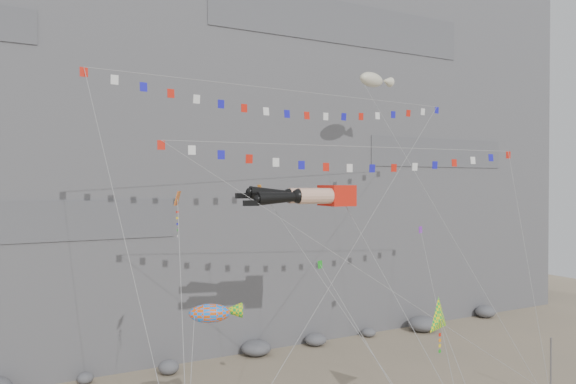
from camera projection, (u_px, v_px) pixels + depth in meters
name	position (u px, v px, depth m)	size (l,w,h in m)	color
cliff	(196.00, 89.00, 60.85)	(80.00, 28.00, 50.00)	slate
talus_boulders	(256.00, 348.00, 48.14)	(60.00, 3.00, 1.20)	slate
anchor_pole_right	(551.00, 369.00, 38.04)	(0.12, 0.12, 4.32)	slate
legs_kite	(308.00, 196.00, 36.26)	(7.77, 14.67, 19.13)	red
flag_banner_upper	(297.00, 91.00, 39.82)	(29.31, 12.78, 26.87)	red
flag_banner_lower	(361.00, 147.00, 38.20)	(27.18, 6.92, 21.82)	red
harlequin_kite	(178.00, 200.00, 29.86)	(2.83, 8.52, 16.01)	red
fish_windsock	(210.00, 314.00, 30.55)	(6.08, 8.81, 11.60)	#EA520B
delta_kite	(440.00, 319.00, 33.34)	(3.15, 6.96, 9.30)	yellow
blimp_windsock	(372.00, 80.00, 47.41)	(6.24, 15.45, 27.71)	beige
small_kite_a	(264.00, 195.00, 37.57)	(4.17, 15.59, 21.13)	orange
small_kite_b	(421.00, 233.00, 42.11)	(6.74, 11.18, 16.59)	purple
small_kite_c	(323.00, 269.00, 32.04)	(2.96, 8.86, 13.28)	#189E1A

